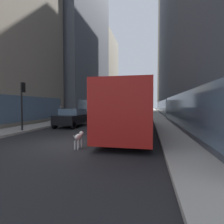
{
  "coord_description": "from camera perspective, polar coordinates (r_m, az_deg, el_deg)",
  "views": [
    {
      "loc": [
        3.91,
        -8.07,
        1.95
      ],
      "look_at": [
        1.12,
        5.31,
        1.4
      ],
      "focal_mm": 28.16,
      "sensor_mm": 36.0,
      "label": 1
    }
  ],
  "objects": [
    {
      "name": "ground_plane",
      "position": [
        43.29,
        6.59,
        -0.3
      ],
      "size": [
        120.0,
        120.0,
        0.0
      ],
      "primitive_type": "plane",
      "color": "#232326"
    },
    {
      "name": "sidewalk_left",
      "position": [
        44.17,
        -0.79,
        -0.14
      ],
      "size": [
        2.4,
        110.0,
        0.15
      ],
      "primitive_type": "cube",
      "color": "#9E9991",
      "rests_on": "ground"
    },
    {
      "name": "sidewalk_right",
      "position": [
        43.15,
        14.15,
        -0.27
      ],
      "size": [
        2.4,
        110.0,
        0.15
      ],
      "primitive_type": "cube",
      "color": "#ADA89E",
      "rests_on": "ground"
    },
    {
      "name": "building_left_mid",
      "position": [
        40.16,
        -13.19,
        22.26
      ],
      "size": [
        11.08,
        21.61,
        31.41
      ],
      "color": "slate",
      "rests_on": "ground"
    },
    {
      "name": "building_left_far",
      "position": [
        59.24,
        -3.97,
        12.32
      ],
      "size": [
        9.12,
        18.27,
        24.57
      ],
      "color": "#B2A893",
      "rests_on": "ground"
    },
    {
      "name": "building_right_mid",
      "position": [
        38.82,
        24.79,
        22.03
      ],
      "size": [
        10.96,
        21.17,
        30.39
      ],
      "color": "#4C515B",
      "rests_on": "ground"
    },
    {
      "name": "building_right_far",
      "position": [
        57.91,
        20.39,
        20.09
      ],
      "size": [
        10.22,
        14.64,
        39.6
      ],
      "color": "#A0937F",
      "rests_on": "ground"
    },
    {
      "name": "transit_bus",
      "position": [
        12.39,
        6.64,
        1.49
      ],
      "size": [
        2.78,
        11.53,
        3.05
      ],
      "color": "red",
      "rests_on": "ground"
    },
    {
      "name": "car_grey_wagon",
      "position": [
        34.46,
        3.25,
        0.42
      ],
      "size": [
        1.95,
        4.69,
        1.62
      ],
      "color": "slate",
      "rests_on": "ground"
    },
    {
      "name": "car_white_van",
      "position": [
        26.26,
        9.35,
        -0.19
      ],
      "size": [
        1.76,
        4.73,
        1.62
      ],
      "color": "silver",
      "rests_on": "ground"
    },
    {
      "name": "car_black_suv",
      "position": [
        16.32,
        -12.54,
        -1.71
      ],
      "size": [
        1.84,
        4.49,
        1.62
      ],
      "color": "black",
      "rests_on": "ground"
    },
    {
      "name": "box_truck",
      "position": [
        43.02,
        10.31,
        1.88
      ],
      "size": [
        2.3,
        7.5,
        3.05
      ],
      "color": "silver",
      "rests_on": "ground"
    },
    {
      "name": "dalmatian_dog",
      "position": [
        8.09,
        -10.75,
        -7.96
      ],
      "size": [
        0.22,
        0.96,
        0.72
      ],
      "color": "white",
      "rests_on": "ground"
    },
    {
      "name": "pedestrian_with_handbag",
      "position": [
        20.43,
        -16.33,
        -0.42
      ],
      "size": [
        0.45,
        0.34,
        1.69
      ],
      "color": "#1E1E2D",
      "rests_on": "sidewalk_left"
    },
    {
      "name": "traffic_light_near",
      "position": [
        14.06,
        -27.09,
        4.04
      ],
      "size": [
        0.24,
        0.41,
        3.4
      ],
      "color": "black",
      "rests_on": "sidewalk_left"
    }
  ]
}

